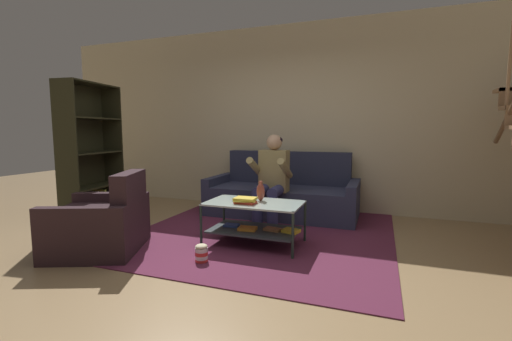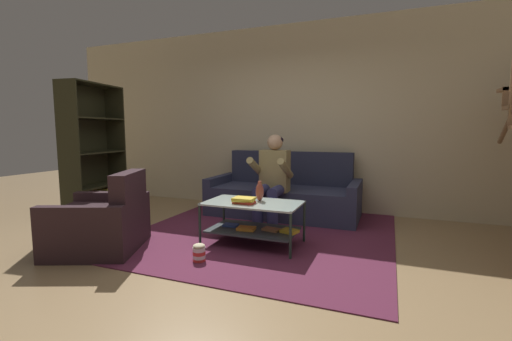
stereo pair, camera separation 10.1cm
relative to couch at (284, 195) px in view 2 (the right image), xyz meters
The scene contains 11 objects.
ground 1.92m from the couch, 92.22° to the right, with size 16.80×16.80×0.00m, color #A18158.
back_partition 1.28m from the couch, 97.45° to the left, with size 8.40×0.12×2.90m, color beige.
couch is the anchor object (origin of this frame).
person_seated_center 0.65m from the couch, 90.00° to the right, with size 0.50×0.58×1.20m.
coffee_table 1.42m from the couch, 86.53° to the right, with size 1.03×0.60×0.48m.
area_rug 0.89m from the couch, 87.41° to the right, with size 3.00×3.36×0.01m.
vase 1.36m from the couch, 85.00° to the right, with size 0.09×0.09×0.22m.
book_stack 1.53m from the couch, 89.66° to the right, with size 0.26×0.20×0.06m.
bookshelf 2.77m from the couch, 153.65° to the right, with size 0.46×0.99×1.89m.
armchair 2.54m from the couch, 121.98° to the right, with size 1.09×1.11×0.83m.
popcorn_tub 2.10m from the couch, 95.96° to the right, with size 0.12×0.12×0.18m.
Camera 2 is at (1.52, -2.91, 1.24)m, focal length 24.00 mm.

